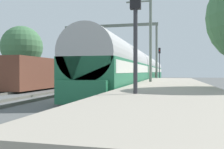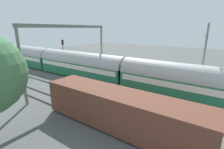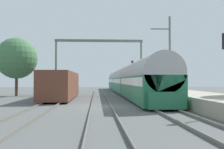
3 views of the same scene
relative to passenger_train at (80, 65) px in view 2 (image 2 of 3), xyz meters
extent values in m
cube|color=#A39989|center=(3.82, -18.94, -1.52)|extent=(4.40, 28.00, 0.90)
cube|color=#236B47|center=(0.00, -16.31, -0.71)|extent=(2.90, 16.00, 2.20)
cube|color=silver|center=(0.00, -16.31, -0.08)|extent=(2.93, 15.36, 0.64)
cylinder|color=#A9A9A9|center=(0.00, -16.31, 0.59)|extent=(2.84, 16.00, 2.84)
cube|color=#236B47|center=(0.00, 0.04, -0.71)|extent=(2.90, 16.00, 2.20)
cube|color=silver|center=(0.00, 0.04, -0.08)|extent=(2.93, 15.36, 0.64)
cylinder|color=#A9A9A9|center=(0.00, 0.04, 0.59)|extent=(2.84, 16.00, 2.84)
cube|color=#236B47|center=(0.00, 16.39, -0.71)|extent=(2.90, 16.00, 2.20)
cube|color=silver|center=(0.00, 16.39, -0.08)|extent=(2.93, 15.36, 0.64)
cylinder|color=#A9A9A9|center=(0.00, 16.39, 0.59)|extent=(2.84, 16.00, 2.84)
cube|color=brown|center=(-8.21, -12.47, -0.46)|extent=(2.80, 13.00, 2.70)
cube|color=black|center=(-8.21, -12.47, -1.76)|extent=(2.52, 11.96, 0.10)
cylinder|color=#2A2A2A|center=(1.82, -0.84, -1.55)|extent=(0.22, 0.22, 0.85)
cube|color=maroon|center=(1.82, -0.84, -0.80)|extent=(0.32, 0.44, 0.64)
sphere|color=tan|center=(1.82, -0.84, -0.36)|extent=(0.24, 0.24, 0.24)
cylinder|color=#2D2D33|center=(1.92, 6.25, 0.32)|extent=(0.14, 0.14, 4.58)
cube|color=black|center=(1.92, 6.25, 3.06)|extent=(0.36, 0.20, 0.90)
sphere|color=red|center=(1.92, 6.13, 3.08)|extent=(0.16, 0.16, 0.16)
cylinder|color=slate|center=(-10.21, -2.72, 1.78)|extent=(0.28, 0.28, 7.50)
cylinder|color=slate|center=(2.00, -2.72, 1.78)|extent=(0.28, 0.28, 7.50)
cube|color=slate|center=(-4.10, -2.72, 5.71)|extent=(12.61, 0.24, 0.36)
cylinder|color=slate|center=(2.40, -16.57, 2.03)|extent=(0.20, 0.20, 8.00)
cube|color=slate|center=(1.50, -16.57, 4.83)|extent=(1.80, 0.10, 0.10)
camera|label=1|loc=(3.97, -35.31, -0.33)|focal=40.81mm
camera|label=2|loc=(-17.75, -18.52, 5.42)|focal=26.33mm
camera|label=3|loc=(-4.45, -41.49, 0.03)|focal=43.41mm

